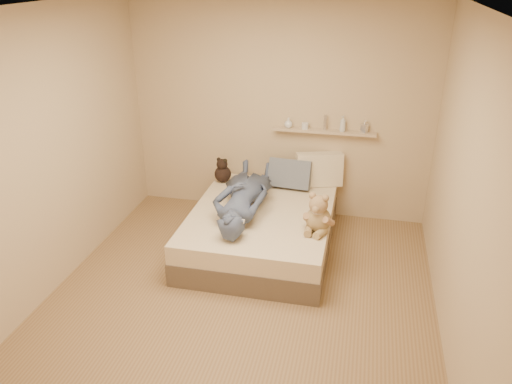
% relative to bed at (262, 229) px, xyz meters
% --- Properties ---
extents(room, '(3.80, 3.80, 3.80)m').
position_rel_bed_xyz_m(room, '(0.00, -0.93, 1.08)').
color(room, olive).
rests_on(room, ground).
extents(bed, '(1.50, 1.90, 0.45)m').
position_rel_bed_xyz_m(bed, '(0.00, 0.00, 0.00)').
color(bed, brown).
rests_on(bed, floor).
extents(game_console, '(0.20, 0.13, 0.06)m').
position_rel_bed_xyz_m(game_console, '(-0.14, -0.59, 0.39)').
color(game_console, silver).
rests_on(game_console, bed).
extents(teddy_bear, '(0.34, 0.34, 0.42)m').
position_rel_bed_xyz_m(teddy_bear, '(0.64, -0.32, 0.40)').
color(teddy_bear, '#987E53').
rests_on(teddy_bear, bed).
extents(dark_plush, '(0.20, 0.20, 0.31)m').
position_rel_bed_xyz_m(dark_plush, '(-0.63, 0.67, 0.36)').
color(dark_plush, black).
rests_on(dark_plush, bed).
extents(pillow_cream, '(0.58, 0.35, 0.41)m').
position_rel_bed_xyz_m(pillow_cream, '(0.52, 0.83, 0.43)').
color(pillow_cream, beige).
rests_on(pillow_cream, bed).
extents(pillow_grey, '(0.52, 0.30, 0.37)m').
position_rel_bed_xyz_m(pillow_grey, '(0.19, 0.69, 0.40)').
color(pillow_grey, slate).
rests_on(pillow_grey, bed).
extents(person, '(0.61, 1.54, 0.36)m').
position_rel_bed_xyz_m(person, '(-0.20, -0.02, 0.41)').
color(person, '#424F68').
rests_on(person, bed).
extents(wall_shelf, '(1.20, 0.12, 0.03)m').
position_rel_bed_xyz_m(wall_shelf, '(0.55, 0.91, 0.88)').
color(wall_shelf, tan).
rests_on(wall_shelf, wall_back).
extents(shelf_bottles, '(0.98, 0.11, 0.19)m').
position_rel_bed_xyz_m(shelf_bottles, '(0.53, 0.91, 0.96)').
color(shelf_bottles, silver).
rests_on(shelf_bottles, wall_shelf).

